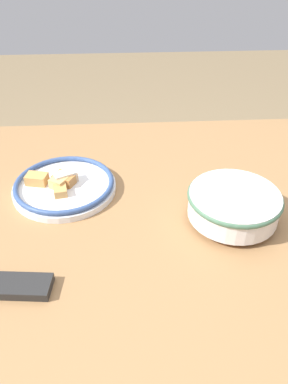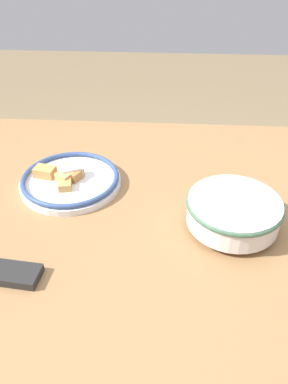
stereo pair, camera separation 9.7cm
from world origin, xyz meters
name	(u,v)px [view 1 (the left image)]	position (x,y,z in m)	size (l,w,h in m)	color
ground_plane	(156,360)	(0.00, 0.00, 0.00)	(8.00, 8.00, 0.00)	#7F6B4C
dining_table	(161,231)	(0.00, 0.00, 0.67)	(1.26, 1.01, 0.75)	olive
noodle_bowl	(234,204)	(-0.17, 0.06, 0.79)	(0.23, 0.23, 0.08)	silver
food_plate	(64,185)	(0.27, -0.09, 0.76)	(0.28, 0.28, 0.05)	white
tv_remote	(13,286)	(0.33, 0.25, 0.76)	(0.16, 0.07, 0.02)	black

